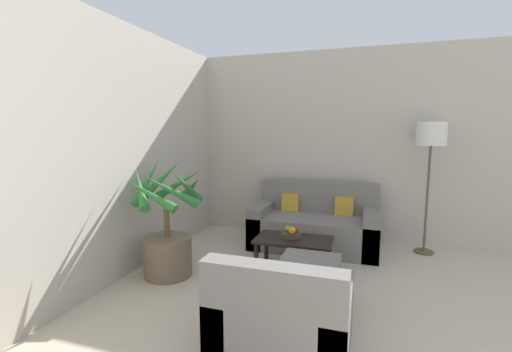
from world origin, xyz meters
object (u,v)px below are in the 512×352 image
fruit_bowl (291,235)px  orange_fruit (292,230)px  floor_lamp (431,140)px  armchair (284,323)px  coffee_table (294,243)px  sofa_loveseat (314,226)px  apple_red (295,229)px  ottoman (309,281)px  potted_palm (167,235)px  apple_green (287,229)px

fruit_bowl → orange_fruit: (0.02, -0.06, 0.07)m
floor_lamp → armchair: 3.10m
fruit_bowl → orange_fruit: bearing=-67.3°
coffee_table → sofa_loveseat: bearing=83.0°
fruit_bowl → armchair: size_ratio=0.25×
orange_fruit → armchair: bearing=-80.0°
fruit_bowl → apple_red: apple_red is taller
fruit_bowl → floor_lamp: bearing=33.8°
apple_red → orange_fruit: bearing=-101.3°
fruit_bowl → ottoman: fruit_bowl is taller
floor_lamp → armchair: floor_lamp is taller
coffee_table → floor_lamp: bearing=35.6°
potted_palm → coffee_table: 1.40m
apple_green → orange_fruit: (0.07, -0.09, 0.01)m
fruit_bowl → apple_green: 0.08m
apple_green → fruit_bowl: bearing=-30.0°
sofa_loveseat → apple_green: size_ratio=25.42×
sofa_loveseat → apple_green: (-0.20, -0.79, 0.17)m
floor_lamp → apple_green: bearing=-147.8°
coffee_table → armchair: 1.53m
ottoman → sofa_loveseat: bearing=96.7°
floor_lamp → apple_red: 2.05m
apple_red → orange_fruit: size_ratio=0.76×
potted_palm → floor_lamp: 3.36m
sofa_loveseat → apple_green: 0.83m
armchair → ottoman: bearing=87.1°
fruit_bowl → sofa_loveseat: bearing=79.8°
potted_palm → armchair: size_ratio=1.45×
potted_palm → apple_green: (1.18, 0.64, 0.00)m
apple_green → ottoman: apple_green is taller
sofa_loveseat → ottoman: sofa_loveseat is taller
coffee_table → apple_green: apple_green is taller
potted_palm → orange_fruit: potted_palm is taller
coffee_table → orange_fruit: size_ratio=9.90×
armchair → potted_palm: bearing=148.1°
sofa_loveseat → floor_lamp: size_ratio=0.99×
apple_green → armchair: armchair is taller
apple_red → coffee_table: bearing=-90.2°
coffee_table → apple_red: bearing=89.8°
apple_red → apple_green: bearing=-179.7°
apple_green → armchair: size_ratio=0.07×
apple_green → sofa_loveseat: bearing=76.1°
coffee_table → potted_palm: bearing=-156.1°
potted_palm → apple_red: size_ratio=19.59×
fruit_bowl → ottoman: (0.33, -0.73, -0.19)m
apple_green → orange_fruit: size_ratio=0.76×
orange_fruit → armchair: size_ratio=0.10×
apple_red → sofa_loveseat: bearing=82.4°
floor_lamp → apple_red: floor_lamp is taller
apple_red → armchair: size_ratio=0.07×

